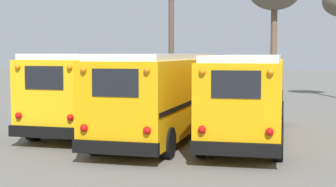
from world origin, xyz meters
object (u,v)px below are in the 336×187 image
at_px(school_bus_1, 162,93).
at_px(school_bus_0, 101,88).
at_px(school_bus_2, 249,93).
at_px(utility_pole, 171,30).

bearing_deg(school_bus_1, school_bus_0, 151.64).
relative_size(school_bus_2, utility_pole, 1.22).
height_order(school_bus_0, school_bus_2, school_bus_0).
height_order(school_bus_1, utility_pole, utility_pole).
bearing_deg(school_bus_2, school_bus_0, 171.65).
distance_m(school_bus_0, school_bus_2, 6.13).
bearing_deg(school_bus_2, utility_pole, 117.70).
xyz_separation_m(school_bus_0, school_bus_2, (6.07, -0.89, -0.03)).
bearing_deg(school_bus_1, utility_pole, 102.95).
height_order(school_bus_2, utility_pole, utility_pole).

